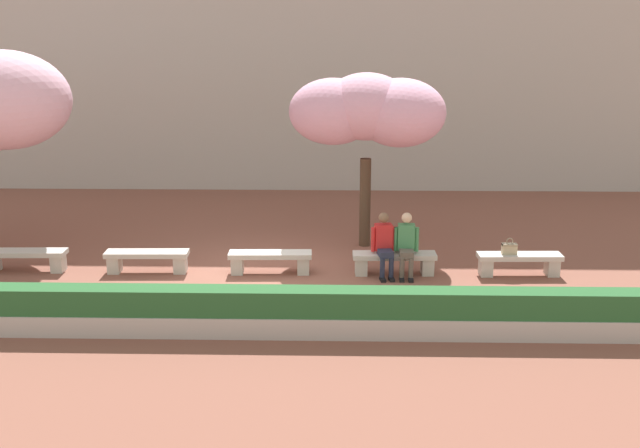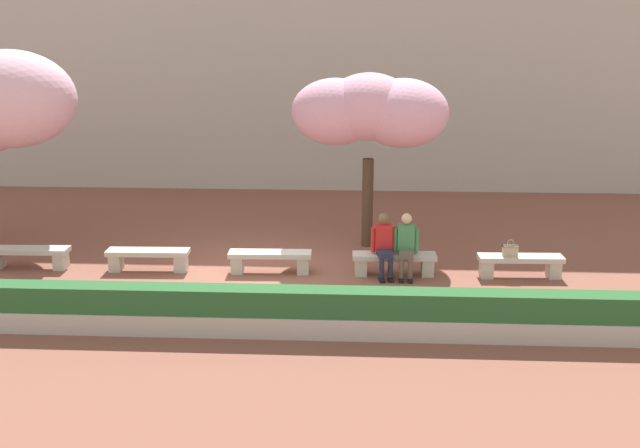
% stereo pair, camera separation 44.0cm
% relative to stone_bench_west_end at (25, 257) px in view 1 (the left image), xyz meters
% --- Properties ---
extents(ground_plane, '(100.00, 100.00, 0.00)m').
position_rel_stone_bench_west_end_xyz_m(ground_plane, '(5.08, 0.00, -0.30)').
color(ground_plane, brown).
extents(building_facade, '(28.00, 4.00, 10.13)m').
position_rel_stone_bench_west_end_xyz_m(building_facade, '(5.08, 9.81, 4.77)').
color(building_facade, '#B7B2A8').
rests_on(building_facade, ground).
extents(stone_bench_west_end, '(1.71, 0.47, 0.45)m').
position_rel_stone_bench_west_end_xyz_m(stone_bench_west_end, '(0.00, 0.00, 0.00)').
color(stone_bench_west_end, '#BCB7AD').
rests_on(stone_bench_west_end, ground).
extents(stone_bench_near_west, '(1.71, 0.47, 0.45)m').
position_rel_stone_bench_west_end_xyz_m(stone_bench_near_west, '(2.54, 0.00, 0.00)').
color(stone_bench_near_west, '#BCB7AD').
rests_on(stone_bench_near_west, ground).
extents(stone_bench_center, '(1.71, 0.47, 0.45)m').
position_rel_stone_bench_west_end_xyz_m(stone_bench_center, '(5.08, 0.00, 0.00)').
color(stone_bench_center, '#BCB7AD').
rests_on(stone_bench_center, ground).
extents(stone_bench_near_east, '(1.71, 0.47, 0.45)m').
position_rel_stone_bench_west_end_xyz_m(stone_bench_near_east, '(7.62, 0.00, 0.00)').
color(stone_bench_near_east, '#BCB7AD').
rests_on(stone_bench_near_east, ground).
extents(stone_bench_east_end, '(1.71, 0.47, 0.45)m').
position_rel_stone_bench_west_end_xyz_m(stone_bench_east_end, '(10.16, 0.00, 0.00)').
color(stone_bench_east_end, '#BCB7AD').
rests_on(stone_bench_east_end, ground).
extents(person_seated_left, '(0.51, 0.72, 1.29)m').
position_rel_stone_bench_west_end_xyz_m(person_seated_left, '(7.40, -0.05, 0.40)').
color(person_seated_left, black).
rests_on(person_seated_left, ground).
extents(person_seated_right, '(0.51, 0.69, 1.29)m').
position_rel_stone_bench_west_end_xyz_m(person_seated_right, '(7.85, -0.05, 0.40)').
color(person_seated_right, black).
rests_on(person_seated_right, ground).
extents(handbag, '(0.30, 0.15, 0.34)m').
position_rel_stone_bench_west_end_xyz_m(handbag, '(9.94, -0.00, 0.28)').
color(handbag, tan).
rests_on(handbag, stone_bench_east_end).
extents(cherry_tree_main, '(3.47, 2.05, 3.93)m').
position_rel_stone_bench_west_end_xyz_m(cherry_tree_main, '(7.13, 2.01, 2.80)').
color(cherry_tree_main, '#473323').
rests_on(cherry_tree_main, ground).
extents(planter_hedge_foreground, '(14.35, 0.50, 0.80)m').
position_rel_stone_bench_west_end_xyz_m(planter_hedge_foreground, '(5.08, -3.11, 0.09)').
color(planter_hedge_foreground, '#BCB7AD').
rests_on(planter_hedge_foreground, ground).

